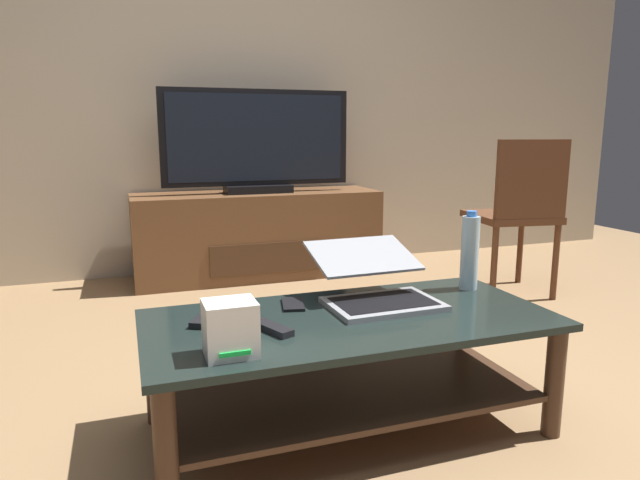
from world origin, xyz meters
name	(u,v)px	position (x,y,z in m)	size (l,w,h in m)	color
ground_plane	(369,406)	(0.00, 0.00, 0.00)	(7.68, 7.68, 0.00)	olive
back_wall	(236,65)	(0.00, 2.26, 1.40)	(6.40, 0.12, 2.80)	#B2A38C
coffee_table	(350,352)	(-0.12, -0.11, 0.27)	(1.28, 0.60, 0.38)	black
media_cabinet	(258,234)	(0.06, 1.94, 0.28)	(1.61, 0.48, 0.56)	brown
television	(257,144)	(0.06, 1.91, 0.88)	(1.22, 0.20, 0.66)	black
dining_chair	(518,209)	(1.36, 0.96, 0.52)	(0.50, 0.50, 0.91)	#59331E
laptop	(375,284)	(0.02, 0.01, 0.45)	(0.38, 0.43, 0.18)	gray
router_box	(230,328)	(-0.54, -0.29, 0.46)	(0.13, 0.12, 0.15)	white
water_bottle_near	(470,252)	(0.41, 0.04, 0.52)	(0.07, 0.07, 0.29)	silver
cell_phone	(293,304)	(-0.26, 0.06, 0.39)	(0.07, 0.14, 0.01)	black
tv_remote	(205,318)	(-0.56, 0.00, 0.39)	(0.04, 0.16, 0.02)	black
soundbar_remote	(271,328)	(-0.39, -0.16, 0.39)	(0.04, 0.16, 0.02)	black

